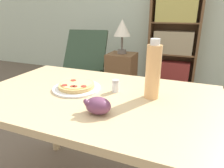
# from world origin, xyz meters

# --- Properties ---
(wall_back) EXTENTS (8.00, 0.05, 2.60)m
(wall_back) POSITION_xyz_m (0.00, 2.62, 1.30)
(wall_back) COLOR silver
(wall_back) RESTS_ON ground_plane
(dining_table) EXTENTS (1.25, 0.77, 0.73)m
(dining_table) POSITION_xyz_m (0.08, -0.00, 0.63)
(dining_table) COLOR #D1B27F
(dining_table) RESTS_ON ground_plane
(pizza_on_plate) EXTENTS (0.26, 0.26, 0.04)m
(pizza_on_plate) POSITION_xyz_m (-0.05, 0.03, 0.75)
(pizza_on_plate) COLOR white
(pizza_on_plate) RESTS_ON dining_table
(grape_bunch) EXTENTS (0.13, 0.09, 0.07)m
(grape_bunch) POSITION_xyz_m (0.18, -0.18, 0.77)
(grape_bunch) COLOR #6B3856
(grape_bunch) RESTS_ON dining_table
(drink_bottle) EXTENTS (0.07, 0.07, 0.29)m
(drink_bottle) POSITION_xyz_m (0.36, 0.07, 0.87)
(drink_bottle) COLOR #EFB270
(drink_bottle) RESTS_ON dining_table
(salt_shaker) EXTENTS (0.04, 0.04, 0.07)m
(salt_shaker) POSITION_xyz_m (0.16, 0.07, 0.77)
(salt_shaker) COLOR white
(salt_shaker) RESTS_ON dining_table
(lounge_chair_near) EXTENTS (0.72, 0.86, 0.88)m
(lounge_chair_near) POSITION_xyz_m (-0.91, 1.56, 0.29)
(lounge_chair_near) COLOR slate
(lounge_chair_near) RESTS_ON ground_plane
(bookshelf) EXTENTS (0.75, 0.29, 1.48)m
(bookshelf) POSITION_xyz_m (0.23, 2.45, 0.70)
(bookshelf) COLOR brown
(bookshelf) RESTS_ON ground_plane
(side_table) EXTENTS (0.34, 0.34, 0.64)m
(side_table) POSITION_xyz_m (-0.30, 1.51, 0.32)
(side_table) COLOR brown
(side_table) RESTS_ON ground_plane
(table_lamp) EXTENTS (0.21, 0.21, 0.42)m
(table_lamp) POSITION_xyz_m (-0.30, 1.51, 0.93)
(table_lamp) COLOR #665B51
(table_lamp) RESTS_ON side_table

